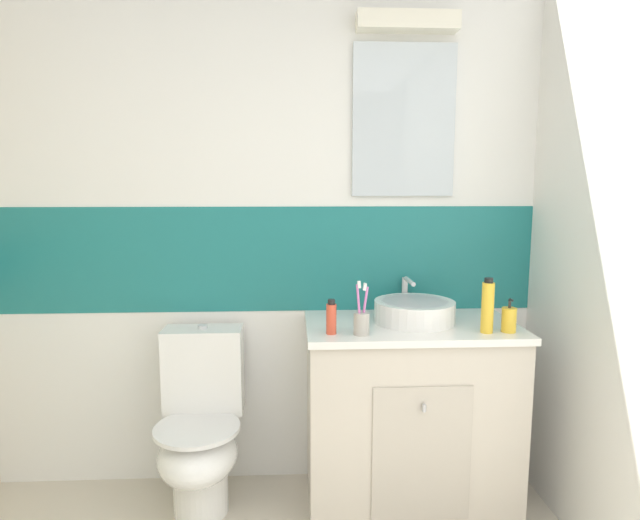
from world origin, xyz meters
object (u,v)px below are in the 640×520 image
object	(u,v)px
toilet	(201,428)
soap_dispenser	(509,320)
shampoo_bottle_tall	(488,307)
sink_basin	(414,310)
deodorant_spray_can	(331,318)
toothbrush_cup	(361,321)

from	to	relation	value
toilet	soap_dispenser	distance (m)	1.42
soap_dispenser	shampoo_bottle_tall	size ratio (longest dim) A/B	0.62
sink_basin	soap_dispenser	xyz separation A→B (m)	(0.35, -0.18, 0.00)
deodorant_spray_can	shampoo_bottle_tall	xyz separation A→B (m)	(0.64, -0.01, 0.04)
toothbrush_cup	sink_basin	bearing A→B (deg)	35.67
toilet	deodorant_spray_can	world-z (taller)	deodorant_spray_can
toilet	toothbrush_cup	world-z (taller)	toothbrush_cup
toilet	toothbrush_cup	size ratio (longest dim) A/B	3.66
sink_basin	toothbrush_cup	world-z (taller)	toothbrush_cup
sink_basin	toilet	distance (m)	1.09
soap_dispenser	deodorant_spray_can	xyz separation A→B (m)	(-0.73, 0.01, 0.01)
toilet	deodorant_spray_can	distance (m)	0.81
toothbrush_cup	deodorant_spray_can	size ratio (longest dim) A/B	1.55
sink_basin	toothbrush_cup	distance (m)	0.32
soap_dispenser	toothbrush_cup	bearing A→B (deg)	-179.33
sink_basin	deodorant_spray_can	xyz separation A→B (m)	(-0.38, -0.17, 0.02)
soap_dispenser	shampoo_bottle_tall	world-z (taller)	shampoo_bottle_tall
soap_dispenser	sink_basin	bearing A→B (deg)	153.06
deodorant_spray_can	shampoo_bottle_tall	distance (m)	0.64
deodorant_spray_can	shampoo_bottle_tall	bearing A→B (deg)	-1.33
sink_basin	soap_dispenser	world-z (taller)	sink_basin
soap_dispenser	deodorant_spray_can	distance (m)	0.73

